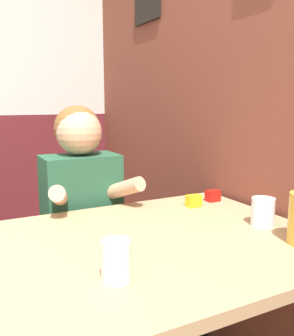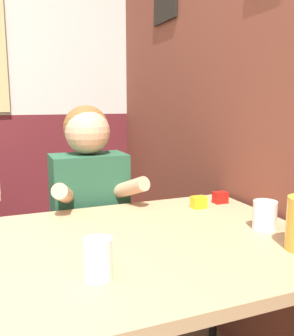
# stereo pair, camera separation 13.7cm
# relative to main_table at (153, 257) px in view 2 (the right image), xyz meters

# --- Properties ---
(brick_wall_right) EXTENTS (0.08, 4.28, 2.70)m
(brick_wall_right) POSITION_rel_main_table_xyz_m (0.60, 0.78, 0.66)
(brick_wall_right) COLOR brown
(brick_wall_right) RESTS_ON ground_plane
(main_table) EXTENTS (1.09, 0.89, 0.75)m
(main_table) POSITION_rel_main_table_xyz_m (0.00, 0.00, 0.00)
(main_table) COLOR tan
(main_table) RESTS_ON ground_plane
(person_seated) EXTENTS (0.42, 0.41, 1.18)m
(person_seated) POSITION_rel_main_table_xyz_m (-0.07, 0.59, -0.07)
(person_seated) COLOR #235138
(person_seated) RESTS_ON ground_plane
(glass_near_pitcher) EXTENTS (0.08, 0.08, 0.10)m
(glass_near_pitcher) POSITION_rel_main_table_xyz_m (0.40, -0.06, 0.11)
(glass_near_pitcher) COLOR silver
(glass_near_pitcher) RESTS_ON main_table
(glass_center) EXTENTS (0.08, 0.08, 0.11)m
(glass_center) POSITION_rel_main_table_xyz_m (-0.24, -0.20, 0.12)
(glass_center) COLOR silver
(glass_center) RESTS_ON main_table
(condiment_ketchup) EXTENTS (0.06, 0.04, 0.05)m
(condiment_ketchup) POSITION_rel_main_table_xyz_m (0.45, 0.30, 0.09)
(condiment_ketchup) COLOR #B7140F
(condiment_ketchup) RESTS_ON main_table
(condiment_mustard) EXTENTS (0.06, 0.04, 0.05)m
(condiment_mustard) POSITION_rel_main_table_xyz_m (0.32, 0.26, 0.09)
(condiment_mustard) COLOR yellow
(condiment_mustard) RESTS_ON main_table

